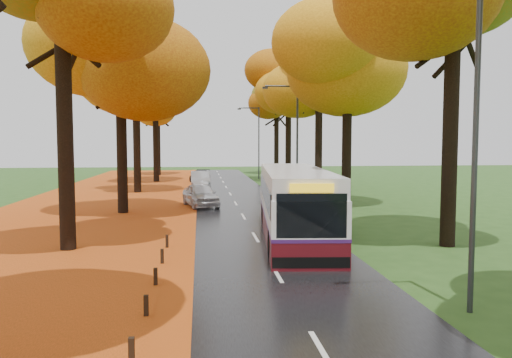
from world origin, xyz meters
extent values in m
cube|color=black|center=(0.00, 25.00, 0.02)|extent=(6.50, 90.00, 0.04)
cube|color=silver|center=(0.00, 25.00, 0.04)|extent=(0.12, 90.00, 0.01)
cube|color=#7F350B|center=(-9.00, 25.00, 0.01)|extent=(12.00, 90.00, 0.02)
cube|color=#D95416|center=(-3.05, 25.00, 0.04)|extent=(0.90, 90.00, 0.01)
cylinder|color=black|center=(-7.50, 16.50, 4.58)|extent=(0.60, 0.60, 9.15)
cylinder|color=black|center=(-6.90, 26.50, 4.00)|extent=(0.60, 0.60, 8.00)
ellipsoid|color=gold|center=(-6.90, 26.50, 9.00)|extent=(9.20, 9.20, 7.18)
cylinder|color=black|center=(-7.50, 38.50, 4.29)|extent=(0.60, 0.60, 8.58)
ellipsoid|color=gold|center=(-7.50, 38.50, 9.65)|extent=(8.00, 8.00, 6.24)
cylinder|color=black|center=(-6.90, 49.50, 4.58)|extent=(0.60, 0.60, 9.15)
ellipsoid|color=gold|center=(-6.90, 49.50, 10.30)|extent=(9.20, 9.20, 7.18)
cylinder|color=black|center=(-7.50, 59.50, 4.00)|extent=(0.60, 0.60, 8.00)
ellipsoid|color=gold|center=(-7.50, 59.50, 9.00)|extent=(8.00, 8.00, 6.24)
cylinder|color=black|center=(7.50, 15.50, 4.61)|extent=(0.60, 0.60, 9.22)
cylinder|color=black|center=(6.90, 27.50, 4.10)|extent=(0.60, 0.60, 8.19)
ellipsoid|color=#BD800E|center=(6.90, 27.50, 9.22)|extent=(9.20, 9.20, 7.18)
cylinder|color=black|center=(7.50, 37.50, 4.35)|extent=(0.60, 0.60, 8.70)
ellipsoid|color=#BD800E|center=(7.50, 37.50, 9.79)|extent=(8.20, 8.20, 6.40)
cylinder|color=black|center=(6.90, 48.50, 4.61)|extent=(0.60, 0.60, 9.22)
ellipsoid|color=#BD800E|center=(6.90, 48.50, 10.37)|extent=(9.20, 9.20, 7.18)
cylinder|color=black|center=(7.50, 60.50, 4.10)|extent=(0.60, 0.60, 8.19)
ellipsoid|color=#BD800E|center=(7.50, 60.50, 9.22)|extent=(8.20, 8.20, 6.40)
cube|color=black|center=(-3.70, 6.00, 0.26)|extent=(0.11, 0.11, 0.52)
cube|color=black|center=(-3.70, 8.60, 0.26)|extent=(0.11, 0.11, 0.52)
cube|color=black|center=(-3.70, 11.20, 0.26)|extent=(0.11, 0.11, 0.52)
cube|color=black|center=(-3.70, 13.80, 0.26)|extent=(0.11, 0.11, 0.52)
cube|color=black|center=(-3.70, 16.40, 0.26)|extent=(0.11, 0.11, 0.52)
cylinder|color=#333538|center=(4.20, 8.00, 4.00)|extent=(0.14, 0.14, 8.00)
cylinder|color=#333538|center=(4.20, 30.00, 4.00)|extent=(0.14, 0.14, 8.00)
cylinder|color=#333538|center=(3.10, 30.00, 7.90)|extent=(2.20, 0.11, 0.11)
cube|color=#333538|center=(2.00, 30.00, 7.78)|extent=(0.35, 0.18, 0.14)
cylinder|color=#333538|center=(4.20, 52.00, 4.00)|extent=(0.14, 0.14, 8.00)
cylinder|color=#333538|center=(3.10, 52.00, 7.90)|extent=(2.20, 0.11, 0.11)
cube|color=#333538|center=(2.00, 52.00, 7.78)|extent=(0.35, 0.18, 0.14)
cube|color=#4D0C12|center=(1.66, 17.69, 0.50)|extent=(3.60, 11.47, 0.92)
cube|color=white|center=(1.66, 17.69, 1.63)|extent=(3.60, 11.47, 1.33)
cube|color=white|center=(1.66, 17.69, 2.66)|extent=(3.53, 11.25, 0.72)
cube|color=#3E1959|center=(1.66, 17.69, 1.01)|extent=(3.62, 11.50, 0.12)
cube|color=black|center=(1.66, 17.69, 2.04)|extent=(3.55, 10.58, 0.87)
cube|color=black|center=(1.14, 12.10, 1.84)|extent=(2.25, 0.27, 1.44)
cube|color=yellow|center=(1.14, 12.10, 2.73)|extent=(1.41, 0.19, 0.29)
cube|color=black|center=(1.14, 12.12, 0.33)|extent=(2.51, 0.35, 0.36)
cylinder|color=black|center=(0.15, 13.98, 0.55)|extent=(0.38, 1.05, 1.03)
cylinder|color=black|center=(2.46, 13.76, 0.55)|extent=(0.38, 1.05, 1.03)
cylinder|color=black|center=(0.82, 21.17, 0.55)|extent=(0.38, 1.05, 1.03)
cylinder|color=black|center=(3.13, 20.96, 0.55)|extent=(0.38, 1.05, 1.03)
imported|color=silver|center=(-2.35, 28.70, 0.77)|extent=(2.70, 4.57, 1.46)
imported|color=#96999D|center=(-2.35, 40.75, 0.81)|extent=(1.75, 4.71, 1.54)
imported|color=black|center=(-2.35, 49.41, 0.63)|extent=(2.42, 4.28, 1.17)
camera|label=1|loc=(-2.39, -3.33, 4.20)|focal=35.00mm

